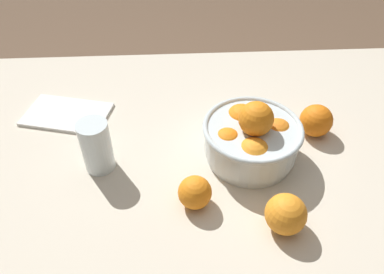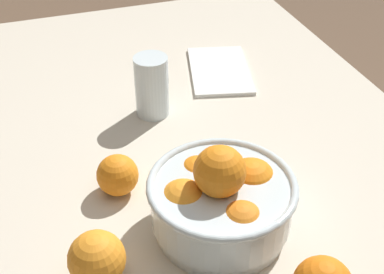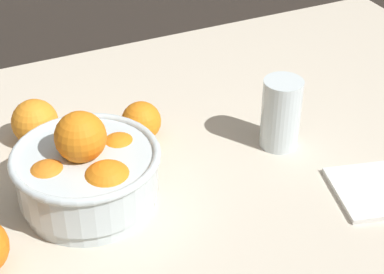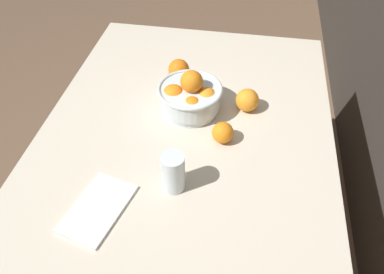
{
  "view_description": "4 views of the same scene",
  "coord_description": "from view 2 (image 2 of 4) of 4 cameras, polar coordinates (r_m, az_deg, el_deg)",
  "views": [
    {
      "loc": [
        0.0,
        0.59,
        1.35
      ],
      "look_at": [
        -0.03,
        -0.01,
        0.79
      ],
      "focal_mm": 35.0,
      "sensor_mm": 36.0,
      "label": 1
    },
    {
      "loc": [
        -0.69,
        0.22,
        1.33
      ],
      "look_at": [
        -0.02,
        -0.01,
        0.8
      ],
      "focal_mm": 50.0,
      "sensor_mm": 36.0,
      "label": 2
    },
    {
      "loc": [
        -0.33,
        -0.74,
        1.36
      ],
      "look_at": [
        0.03,
        0.04,
        0.77
      ],
      "focal_mm": 60.0,
      "sensor_mm": 36.0,
      "label": 3
    },
    {
      "loc": [
        0.81,
        0.17,
        1.58
      ],
      "look_at": [
        0.04,
        0.04,
        0.81
      ],
      "focal_mm": 35.0,
      "sensor_mm": 36.0,
      "label": 4
    }
  ],
  "objects": [
    {
      "name": "orange_loose_aside",
      "position": [
        0.87,
        -7.94,
        -4.04
      ],
      "size": [
        0.07,
        0.07,
        0.07
      ],
      "primitive_type": "sphere",
      "color": "orange",
      "rests_on": "dining_table"
    },
    {
      "name": "fruit_bowl",
      "position": [
        0.79,
        3.1,
        -6.75
      ],
      "size": [
        0.22,
        0.22,
        0.15
      ],
      "color": "silver",
      "rests_on": "dining_table"
    },
    {
      "name": "dining_table",
      "position": [
        0.98,
        -0.88,
        -6.05
      ],
      "size": [
        1.41,
        0.95,
        0.73
      ],
      "color": "beige",
      "rests_on": "ground_plane"
    },
    {
      "name": "juice_glass",
      "position": [
        1.04,
        -4.3,
        5.08
      ],
      "size": [
        0.07,
        0.07,
        0.12
      ],
      "color": "#F4A314",
      "rests_on": "dining_table"
    },
    {
      "name": "orange_loose_near_bowl",
      "position": [
        0.74,
        -10.13,
        -12.69
      ],
      "size": [
        0.08,
        0.08,
        0.08
      ],
      "primitive_type": "sphere",
      "color": "orange",
      "rests_on": "dining_table"
    },
    {
      "name": "napkin",
      "position": [
        1.2,
        2.96,
        7.13
      ],
      "size": [
        0.24,
        0.18,
        0.01
      ],
      "primitive_type": "cube",
      "rotation": [
        0.0,
        0.0,
        -0.25
      ],
      "color": "white",
      "rests_on": "dining_table"
    }
  ]
}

